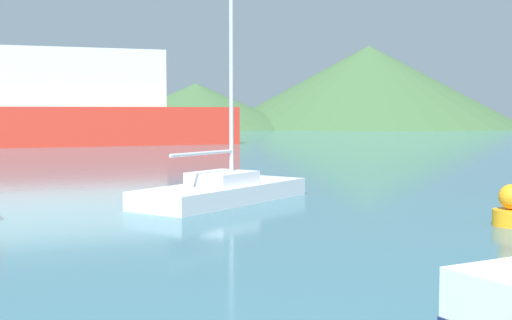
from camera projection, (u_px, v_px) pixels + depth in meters
sailboat_middle at (222, 189)px, 19.60m from camera, size 5.84×4.71×7.14m
buoy_marker at (511, 209)px, 15.58m from camera, size 0.80×0.80×0.92m
hill_east at (196, 106)px, 98.35m from camera, size 29.18×29.18×6.20m
hill_far_east at (368, 86)px, 105.66m from camera, size 44.82×44.82×12.06m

